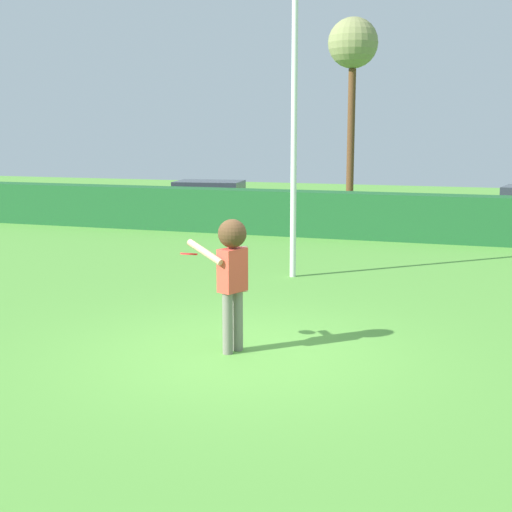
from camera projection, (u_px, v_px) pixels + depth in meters
The scene contains 7 objects.
ground_plane at pixel (241, 353), 9.59m from camera, with size 60.00×60.00×0.00m, color #5A9E3C.
person at pixel (232, 265), 9.44m from camera, with size 0.84×0.53×1.81m.
frisbee at pixel (189, 254), 9.63m from camera, with size 0.24×0.24×0.06m.
lamppost at pixel (294, 109), 13.98m from camera, with size 0.24×0.24×6.09m.
hedge_row at pixel (371, 216), 19.54m from camera, with size 28.70×0.90×1.25m, color #1E592B.
parked_car_silver at pixel (209, 198), 24.11m from camera, with size 4.38×2.23×1.25m.
bare_elm_tree at pixel (353, 49), 23.58m from camera, with size 1.66×1.66×6.62m.
Camera 1 is at (3.08, -8.69, 2.97)m, focal length 50.00 mm.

